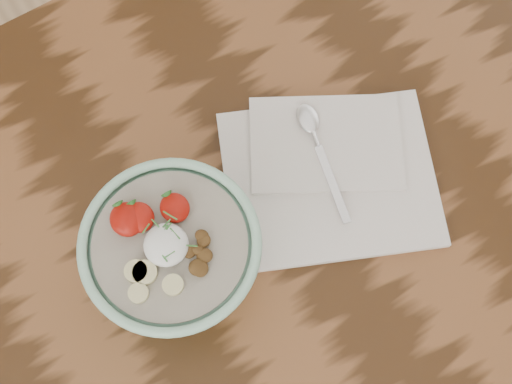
# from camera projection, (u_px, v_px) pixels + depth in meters

# --- Properties ---
(table) EXTENTS (1.60, 0.90, 0.75)m
(table) POSITION_uv_depth(u_px,v_px,m) (165.00, 307.00, 0.97)
(table) COLOR #39200E
(table) RESTS_ON ground
(breakfast_bowl) EXTENTS (0.21, 0.21, 0.13)m
(breakfast_bowl) POSITION_uv_depth(u_px,v_px,m) (173.00, 254.00, 0.82)
(breakfast_bowl) COLOR #9DD3B6
(breakfast_bowl) RESTS_ON table
(napkin) EXTENTS (0.34, 0.31, 0.02)m
(napkin) POSITION_uv_depth(u_px,v_px,m) (329.00, 171.00, 0.92)
(napkin) COLOR white
(napkin) RESTS_ON table
(spoon) EXTENTS (0.06, 0.17, 0.01)m
(spoon) POSITION_uv_depth(u_px,v_px,m) (314.00, 134.00, 0.93)
(spoon) COLOR silver
(spoon) RESTS_ON napkin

